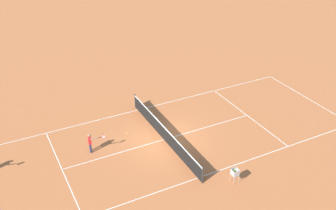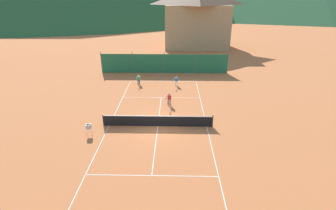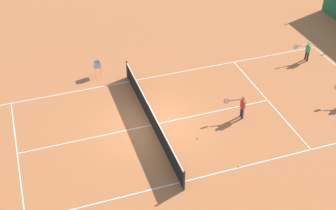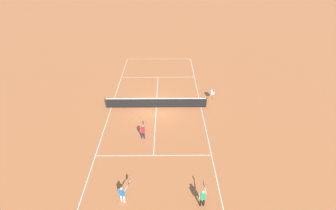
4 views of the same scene
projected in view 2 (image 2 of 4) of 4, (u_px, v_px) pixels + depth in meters
The scene contains 11 objects.
ground_plane at pixel (158, 126), 21.93m from camera, with size 600.00×600.00×0.00m, color #BC6638.
court_line_markings at pixel (158, 126), 21.92m from camera, with size 8.25×23.85×0.01m.
tennis_net at pixel (158, 121), 21.73m from camera, with size 9.18×0.08×1.06m.
windscreen_fence_far at pixel (164, 64), 35.60m from camera, with size 17.28×0.08×2.90m.
player_near_baseline at pixel (176, 80), 30.97m from camera, with size 0.63×0.93×1.18m.
player_far_service at pixel (138, 79), 31.34m from camera, with size 0.41×1.02×1.22m.
player_near_service at pixel (169, 98), 25.65m from camera, with size 0.51×1.02×1.26m.
tennis_ball_near_corner at pixel (178, 117), 23.50m from camera, with size 0.07×0.07×0.07m, color #CCE033.
tennis_ball_alley_right at pixel (203, 112), 24.38m from camera, with size 0.07×0.07×0.07m, color #CCE033.
ball_hopper at pixel (89, 127), 20.37m from camera, with size 0.36×0.36×0.89m.
alpine_chalet at pixel (197, 17), 50.59m from camera, with size 13.00×10.00×11.20m.
Camera 2 is at (1.29, -19.35, 10.41)m, focal length 28.00 mm.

